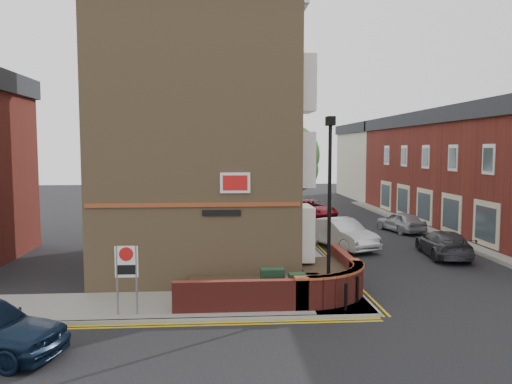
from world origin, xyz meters
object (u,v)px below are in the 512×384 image
object	(u,v)px
zone_sign	(127,267)
utility_cabinet_large	(272,286)
lamppost	(329,209)
silver_car_near	(341,233)

from	to	relation	value
zone_sign	utility_cabinet_large	bearing A→B (deg)	9.69
lamppost	zone_sign	distance (m)	6.85
lamppost	silver_car_near	world-z (taller)	lamppost
zone_sign	lamppost	bearing A→B (deg)	6.07
lamppost	zone_sign	bearing A→B (deg)	-173.93
lamppost	zone_sign	xyz separation A→B (m)	(-6.60, -0.70, -1.70)
lamppost	silver_car_near	distance (m)	10.57
utility_cabinet_large	silver_car_near	xyz separation A→B (m)	(4.78, 9.74, 0.07)
silver_car_near	lamppost	bearing A→B (deg)	-128.26
zone_sign	silver_car_near	bearing A→B (deg)	48.06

